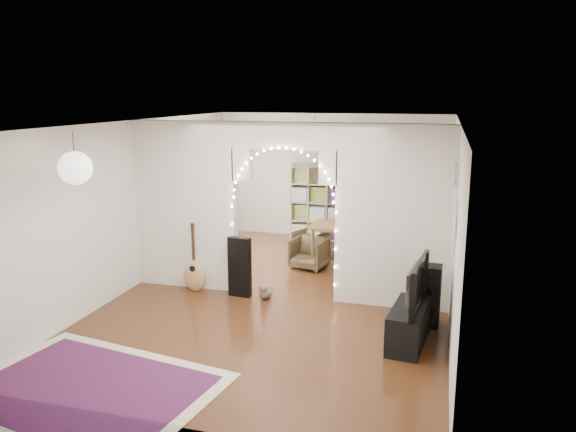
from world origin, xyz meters
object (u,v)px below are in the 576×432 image
(floor_speaker, at_px, (428,296))
(bookcase, at_px, (328,203))
(dining_chair_left, at_px, (310,244))
(acoustic_guitar, at_px, (194,266))
(dining_table, at_px, (344,229))
(dining_chair_right, at_px, (309,253))
(media_console, at_px, (408,326))

(floor_speaker, height_order, bookcase, bookcase)
(bookcase, distance_m, dining_chair_left, 1.44)
(acoustic_guitar, distance_m, dining_chair_left, 2.77)
(floor_speaker, height_order, dining_chair_left, floor_speaker)
(bookcase, xyz_separation_m, dining_table, (0.65, -1.71, -0.14))
(bookcase, height_order, dining_chair_right, bookcase)
(acoustic_guitar, xyz_separation_m, dining_chair_right, (1.49, 1.69, -0.14))
(acoustic_guitar, bearing_deg, floor_speaker, -1.08)
(dining_chair_right, bearing_deg, acoustic_guitar, -119.89)
(acoustic_guitar, relative_size, dining_chair_right, 1.55)
(media_console, distance_m, bookcase, 5.26)
(media_console, height_order, dining_chair_left, dining_chair_left)
(media_console, distance_m, dining_table, 3.42)
(media_console, bearing_deg, acoustic_guitar, 169.37)
(acoustic_guitar, distance_m, floor_speaker, 3.66)
(bookcase, bearing_deg, floor_speaker, -84.97)
(dining_table, xyz_separation_m, dining_chair_left, (-0.74, 0.39, -0.43))
(floor_speaker, xyz_separation_m, dining_chair_right, (-2.15, 2.07, -0.14))
(floor_speaker, bearing_deg, acoustic_guitar, 177.39)
(bookcase, distance_m, dining_table, 1.84)
(floor_speaker, bearing_deg, media_console, -103.28)
(bookcase, relative_size, dining_chair_left, 2.96)
(floor_speaker, bearing_deg, bookcase, 121.73)
(dining_chair_right, bearing_deg, floor_speaker, -32.38)
(media_console, distance_m, dining_chair_left, 4.09)
(floor_speaker, distance_m, bookcase, 4.71)
(media_console, bearing_deg, dining_chair_left, 127.73)
(acoustic_guitar, relative_size, floor_speaker, 1.12)
(media_console, bearing_deg, dining_table, 120.48)
(dining_chair_left, xyz_separation_m, dining_chair_right, (0.17, -0.75, 0.03))
(media_console, bearing_deg, dining_chair_right, 131.86)
(media_console, xyz_separation_m, bookcase, (-2.02, 4.82, 0.57))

